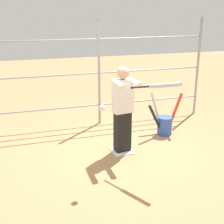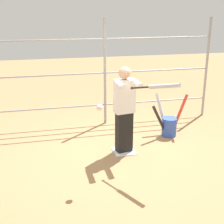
% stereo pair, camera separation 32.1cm
% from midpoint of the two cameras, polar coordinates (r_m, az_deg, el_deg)
% --- Properties ---
extents(ground_plane, '(24.00, 24.00, 0.00)m').
position_cam_midpoint_polar(ground_plane, '(5.92, 0.32, -7.19)').
color(ground_plane, '#9E754C').
extents(home_plate, '(0.40, 0.40, 0.02)m').
position_cam_midpoint_polar(home_plate, '(5.92, 0.32, -7.10)').
color(home_plate, white).
rests_on(home_plate, ground).
extents(fence_backstop, '(5.09, 0.06, 2.39)m').
position_cam_midpoint_polar(fence_backstop, '(7.02, -3.69, 7.13)').
color(fence_backstop, '#939399').
rests_on(fence_backstop, ground).
extents(batter, '(0.41, 0.58, 1.61)m').
position_cam_midpoint_polar(batter, '(5.59, 0.38, 0.81)').
color(batter, black).
rests_on(batter, ground).
extents(baseball_bat_swinging, '(0.54, 0.78, 0.24)m').
position_cam_midpoint_polar(baseball_bat_swinging, '(4.76, 7.01, 4.80)').
color(baseball_bat_swinging, black).
extents(softball_in_flight, '(0.10, 0.10, 0.10)m').
position_cam_midpoint_polar(softball_in_flight, '(4.49, -3.81, 0.71)').
color(softball_in_flight, white).
extents(bat_bucket, '(0.82, 0.55, 0.89)m').
position_cam_midpoint_polar(bat_bucket, '(6.68, 8.19, -2.10)').
color(bat_bucket, '#3351B2').
rests_on(bat_bucket, ground).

